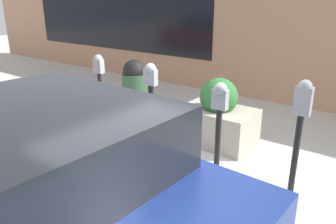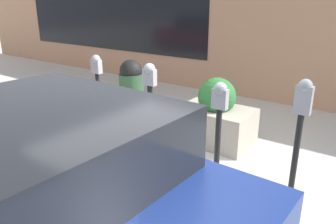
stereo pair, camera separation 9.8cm
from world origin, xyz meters
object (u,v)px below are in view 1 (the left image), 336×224
object	(u,v)px
parking_meter_second	(219,114)
planter_box	(218,118)
parking_meter_fourth	(100,81)
parking_meter_middle	(151,95)
parking_meter_nearest	(300,124)
parked_car_middle	(35,185)
trash_bin	(135,87)

from	to	relation	value
parking_meter_second	planter_box	xyz separation A→B (m)	(0.61, -1.11, -0.50)
parking_meter_second	parking_meter_fourth	distance (m)	2.19
parking_meter_middle	parking_meter_fourth	distance (m)	1.07
parking_meter_middle	planter_box	size ratio (longest dim) A/B	1.23
parking_meter_second	parking_meter_fourth	xyz separation A→B (m)	(2.19, 0.03, 0.11)
parking_meter_nearest	planter_box	size ratio (longest dim) A/B	1.29
parking_meter_nearest	parked_car_middle	xyz separation A→B (m)	(1.56, 2.18, -0.27)
parking_meter_fourth	planter_box	xyz separation A→B (m)	(-1.57, -1.14, -0.61)
parking_meter_second	planter_box	size ratio (longest dim) A/B	1.13
parking_meter_nearest	planter_box	distance (m)	2.06
parking_meter_nearest	planter_box	xyz separation A→B (m)	(1.60, -1.14, -0.62)
planter_box	parked_car_middle	distance (m)	3.34
parking_meter_nearest	parked_car_middle	distance (m)	2.69
parking_meter_middle	parked_car_middle	bearing A→B (deg)	103.67
trash_bin	parking_meter_middle	bearing A→B (deg)	139.65
parking_meter_second	trash_bin	xyz separation A→B (m)	(2.73, -1.36, -0.37)
parking_meter_middle	parked_car_middle	size ratio (longest dim) A/B	0.37
parking_meter_second	parked_car_middle	bearing A→B (deg)	75.31
parking_meter_second	parking_meter_middle	world-z (taller)	parking_meter_middle
parking_meter_second	parking_meter_fourth	world-z (taller)	parking_meter_fourth
parked_car_middle	trash_bin	size ratio (longest dim) A/B	3.39
parking_meter_nearest	parked_car_middle	world-z (taller)	parking_meter_nearest
parking_meter_middle	parking_meter_fourth	size ratio (longest dim) A/B	0.99
parking_meter_fourth	parking_meter_second	bearing A→B (deg)	-179.16
parking_meter_nearest	parking_meter_second	distance (m)	0.99
parking_meter_nearest	parking_meter_middle	world-z (taller)	parking_meter_nearest
parking_meter_nearest	trash_bin	bearing A→B (deg)	-20.61
parking_meter_second	parked_car_middle	size ratio (longest dim) A/B	0.35
trash_bin	planter_box	bearing A→B (deg)	173.17
trash_bin	parking_meter_nearest	bearing A→B (deg)	159.39
planter_box	parked_car_middle	world-z (taller)	parked_car_middle
parking_meter_second	parking_meter_middle	bearing A→B (deg)	0.44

